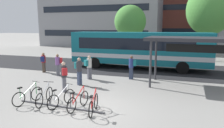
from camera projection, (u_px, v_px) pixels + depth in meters
The scene contains 19 objects.
ground at pixel (89, 110), 9.37m from camera, with size 200.00×200.00×0.00m, color gray.
bus_lane_asphalt at pixel (135, 68), 18.97m from camera, with size 80.00×7.20×0.01m, color #232326.
city_bus at pixel (140, 49), 18.55m from camera, with size 12.05×2.67×3.20m.
bike_rack at pixel (60, 105), 9.71m from camera, with size 4.46×0.27×0.70m.
parked_bicycle_green_0 at pixel (28, 96), 10.14m from camera, with size 0.60×1.69×0.99m.
parked_bicycle_silver_1 at pixel (45, 97), 10.03m from camera, with size 0.52×1.71×0.99m.
parked_bicycle_silver_2 at pixel (61, 98), 9.76m from camera, with size 0.62×1.68×0.99m.
parked_bicycle_red_3 at pixel (78, 101), 9.43m from camera, with size 0.52×1.72×0.99m.
parked_bicycle_red_4 at pixel (94, 104), 9.01m from camera, with size 0.52×1.71×0.99m.
transit_shelter at pixel (196, 41), 12.52m from camera, with size 5.89×3.11×3.04m.
commuter_teal_pack_0 at pixel (89, 66), 14.81m from camera, with size 0.56×0.60×1.68m.
commuter_red_pack_1 at pixel (64, 75), 11.85m from camera, with size 0.58×0.59×1.73m.
commuter_red_pack_2 at pixel (58, 63), 15.90m from camera, with size 0.60×0.55×1.65m.
commuter_navy_pack_3 at pixel (43, 61), 17.06m from camera, with size 0.47×0.59×1.60m.
commuter_teal_pack_4 at pixel (79, 69), 13.28m from camera, with size 0.60×0.52×1.77m.
commuter_teal_pack_5 at pixel (132, 66), 14.79m from camera, with size 0.54×0.36×1.67m.
street_tree_0 at pixel (209, 10), 22.35m from camera, with size 4.77×4.77×8.18m.
street_tree_2 at pixel (130, 21), 26.08m from camera, with size 3.91×3.91×6.33m.
building_centre_block at pixel (178, 12), 48.53m from camera, with size 16.10×13.75×14.22m.
Camera 1 is at (3.71, -8.13, 3.65)m, focal length 33.76 mm.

